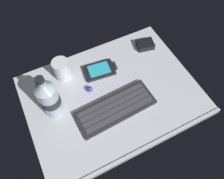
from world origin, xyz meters
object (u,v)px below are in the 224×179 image
object	(u,v)px
juice_cup	(62,70)
water_bottle	(49,99)
handheld_device	(101,70)
trackball_mouse	(90,89)
charger_block	(145,45)
keyboard	(115,108)

from	to	relation	value
juice_cup	water_bottle	bearing A→B (deg)	-121.46
handheld_device	water_bottle	xyz separation A→B (cm)	(-22.11, -8.59, 8.28)
handheld_device	trackball_mouse	size ratio (longest dim) A/B	6.09
handheld_device	charger_block	distance (cm)	22.93
keyboard	handheld_device	size ratio (longest dim) A/B	2.20
handheld_device	water_bottle	distance (cm)	25.12
keyboard	charger_block	distance (cm)	32.71
keyboard	handheld_device	distance (cm)	17.94
keyboard	handheld_device	bearing A→B (deg)	82.25
water_bottle	charger_block	xyz separation A→B (cm)	(44.81, 11.76, -7.81)
water_bottle	charger_block	bearing A→B (deg)	14.71
handheld_device	trackball_mouse	xyz separation A→B (cm)	(-7.66, -6.48, 0.37)
keyboard	juice_cup	world-z (taller)	juice_cup
water_bottle	trackball_mouse	xyz separation A→B (cm)	(14.45, 2.11, -7.91)
juice_cup	charger_block	bearing A→B (deg)	-2.04
handheld_device	trackball_mouse	distance (cm)	10.04
charger_block	trackball_mouse	bearing A→B (deg)	-162.35
juice_cup	trackball_mouse	distance (cm)	13.03
juice_cup	handheld_device	bearing A→B (deg)	-17.64
juice_cup	trackball_mouse	xyz separation A→B (cm)	(6.45, -10.97, -2.81)
juice_cup	trackball_mouse	world-z (taller)	juice_cup
water_bottle	handheld_device	bearing A→B (deg)	21.23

